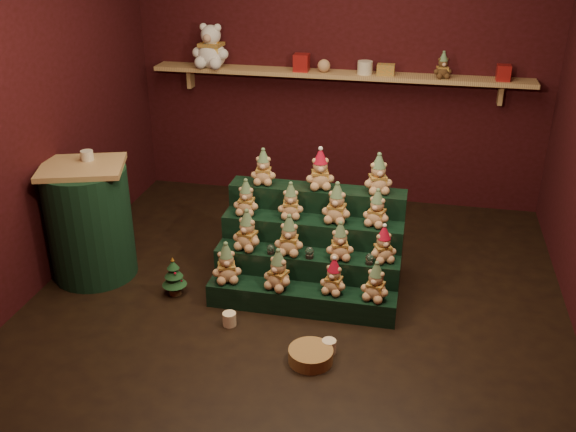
% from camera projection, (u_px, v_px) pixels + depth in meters
% --- Properties ---
extents(ground, '(4.00, 4.00, 0.00)m').
position_uv_depth(ground, '(298.00, 296.00, 4.95)').
color(ground, black).
rests_on(ground, ground).
extents(back_wall, '(4.00, 0.10, 2.80)m').
position_uv_depth(back_wall, '(341.00, 60.00, 6.17)').
color(back_wall, black).
rests_on(back_wall, ground).
extents(front_wall, '(4.00, 0.10, 2.80)m').
position_uv_depth(front_wall, '(200.00, 268.00, 2.54)').
color(front_wall, black).
rests_on(front_wall, ground).
extents(left_wall, '(0.10, 4.00, 2.80)m').
position_uv_depth(left_wall, '(28.00, 104.00, 4.74)').
color(left_wall, black).
rests_on(left_wall, ground).
extents(back_shelf, '(3.60, 0.26, 0.24)m').
position_uv_depth(back_shelf, '(338.00, 75.00, 6.06)').
color(back_shelf, tan).
rests_on(back_shelf, ground).
extents(riser_tier_front, '(1.40, 0.22, 0.18)m').
position_uv_depth(riser_tier_front, '(301.00, 300.00, 4.74)').
color(riser_tier_front, black).
rests_on(riser_tier_front, ground).
extents(riser_tier_midfront, '(1.40, 0.22, 0.36)m').
position_uv_depth(riser_tier_midfront, '(307.00, 274.00, 4.90)').
color(riser_tier_midfront, black).
rests_on(riser_tier_midfront, ground).
extents(riser_tier_midback, '(1.40, 0.22, 0.54)m').
position_uv_depth(riser_tier_midback, '(312.00, 250.00, 5.05)').
color(riser_tier_midback, black).
rests_on(riser_tier_midback, ground).
extents(riser_tier_back, '(1.40, 0.22, 0.72)m').
position_uv_depth(riser_tier_back, '(317.00, 228.00, 5.21)').
color(riser_tier_back, black).
rests_on(riser_tier_back, ground).
extents(teddy_0, '(0.27, 0.26, 0.31)m').
position_uv_depth(teddy_0, '(226.00, 262.00, 4.75)').
color(teddy_0, tan).
rests_on(teddy_0, riser_tier_front).
extents(teddy_1, '(0.27, 0.26, 0.31)m').
position_uv_depth(teddy_1, '(278.00, 269.00, 4.66)').
color(teddy_1, tan).
rests_on(teddy_1, riser_tier_front).
extents(teddy_2, '(0.23, 0.21, 0.27)m').
position_uv_depth(teddy_2, '(334.00, 276.00, 4.61)').
color(teddy_2, tan).
rests_on(teddy_2, riser_tier_front).
extents(teddy_3, '(0.24, 0.23, 0.29)m').
position_uv_depth(teddy_3, '(376.00, 281.00, 4.53)').
color(teddy_3, tan).
rests_on(teddy_3, riser_tier_front).
extents(teddy_4, '(0.26, 0.25, 0.31)m').
position_uv_depth(teddy_4, '(247.00, 230.00, 4.83)').
color(teddy_4, tan).
rests_on(teddy_4, riser_tier_midfront).
extents(teddy_5, '(0.23, 0.21, 0.30)m').
position_uv_depth(teddy_5, '(289.00, 235.00, 4.76)').
color(teddy_5, tan).
rests_on(teddy_5, riser_tier_midfront).
extents(teddy_6, '(0.24, 0.23, 0.28)m').
position_uv_depth(teddy_6, '(340.00, 241.00, 4.70)').
color(teddy_6, tan).
rests_on(teddy_6, riser_tier_midfront).
extents(teddy_7, '(0.25, 0.24, 0.27)m').
position_uv_depth(teddy_7, '(383.00, 244.00, 4.67)').
color(teddy_7, tan).
rests_on(teddy_7, riser_tier_midfront).
extents(teddy_8, '(0.20, 0.18, 0.28)m').
position_uv_depth(teddy_8, '(246.00, 197.00, 4.98)').
color(teddy_8, tan).
rests_on(teddy_8, riser_tier_midback).
extents(teddy_9, '(0.22, 0.21, 0.28)m').
position_uv_depth(teddy_9, '(291.00, 201.00, 4.92)').
color(teddy_9, tan).
rests_on(teddy_9, riser_tier_midback).
extents(teddy_10, '(0.24, 0.23, 0.31)m').
position_uv_depth(teddy_10, '(337.00, 203.00, 4.84)').
color(teddy_10, tan).
rests_on(teddy_10, riser_tier_midback).
extents(teddy_11, '(0.25, 0.23, 0.28)m').
position_uv_depth(teddy_11, '(377.00, 208.00, 4.79)').
color(teddy_11, tan).
rests_on(teddy_11, riser_tier_midback).
extents(teddy_12, '(0.22, 0.20, 0.28)m').
position_uv_depth(teddy_12, '(263.00, 167.00, 5.07)').
color(teddy_12, tan).
rests_on(teddy_12, riser_tier_back).
extents(teddy_13, '(0.27, 0.25, 0.31)m').
position_uv_depth(teddy_13, '(320.00, 169.00, 4.98)').
color(teddy_13, tan).
rests_on(teddy_13, riser_tier_back).
extents(teddy_14, '(0.27, 0.26, 0.31)m').
position_uv_depth(teddy_14, '(378.00, 174.00, 4.90)').
color(teddy_14, tan).
rests_on(teddy_14, riser_tier_back).
extents(snow_globe_a, '(0.06, 0.06, 0.08)m').
position_uv_depth(snow_globe_a, '(271.00, 249.00, 4.80)').
color(snow_globe_a, black).
rests_on(snow_globe_a, riser_tier_midfront).
extents(snow_globe_b, '(0.06, 0.06, 0.09)m').
position_uv_depth(snow_globe_b, '(310.00, 253.00, 4.74)').
color(snow_globe_b, black).
rests_on(snow_globe_b, riser_tier_midfront).
extents(snow_globe_c, '(0.06, 0.06, 0.08)m').
position_uv_depth(snow_globe_c, '(370.00, 259.00, 4.66)').
color(snow_globe_c, black).
rests_on(snow_globe_c, riser_tier_midfront).
extents(side_table, '(0.75, 0.68, 0.95)m').
position_uv_depth(side_table, '(90.00, 221.00, 5.07)').
color(side_table, tan).
rests_on(side_table, ground).
extents(table_ornament, '(0.10, 0.10, 0.08)m').
position_uv_depth(table_ornament, '(87.00, 156.00, 4.94)').
color(table_ornament, beige).
rests_on(table_ornament, side_table).
extents(mini_christmas_tree, '(0.19, 0.19, 0.32)m').
position_uv_depth(mini_christmas_tree, '(174.00, 276.00, 4.91)').
color(mini_christmas_tree, '#452D18').
rests_on(mini_christmas_tree, ground).
extents(mug_left, '(0.10, 0.10, 0.10)m').
position_uv_depth(mug_left, '(229.00, 319.00, 4.58)').
color(mug_left, beige).
rests_on(mug_left, ground).
extents(mug_right, '(0.10, 0.10, 0.10)m').
position_uv_depth(mug_right, '(329.00, 346.00, 4.30)').
color(mug_right, beige).
rests_on(mug_right, ground).
extents(wicker_basket, '(0.33, 0.33, 0.09)m').
position_uv_depth(wicker_basket, '(311.00, 355.00, 4.21)').
color(wicker_basket, '#9E713F').
rests_on(wicker_basket, ground).
extents(white_bear, '(0.40, 0.36, 0.52)m').
position_uv_depth(white_bear, '(211.00, 40.00, 6.14)').
color(white_bear, white).
rests_on(white_bear, back_shelf).
extents(brown_bear, '(0.20, 0.19, 0.23)m').
position_uv_depth(brown_bear, '(443.00, 65.00, 5.79)').
color(brown_bear, '#50331A').
rests_on(brown_bear, back_shelf).
extents(gift_tin_red_a, '(0.14, 0.14, 0.16)m').
position_uv_depth(gift_tin_red_a, '(301.00, 63.00, 6.06)').
color(gift_tin_red_a, maroon).
rests_on(gift_tin_red_a, back_shelf).
extents(gift_tin_cream, '(0.14, 0.14, 0.12)m').
position_uv_depth(gift_tin_cream, '(365.00, 68.00, 5.95)').
color(gift_tin_cream, beige).
rests_on(gift_tin_cream, back_shelf).
extents(gift_tin_red_b, '(0.12, 0.12, 0.14)m').
position_uv_depth(gift_tin_red_b, '(503.00, 73.00, 5.71)').
color(gift_tin_red_b, maroon).
rests_on(gift_tin_red_b, back_shelf).
extents(shelf_plush_ball, '(0.12, 0.12, 0.12)m').
position_uv_depth(shelf_plush_ball, '(324.00, 66.00, 6.02)').
color(shelf_plush_ball, tan).
rests_on(shelf_plush_ball, back_shelf).
extents(scarf_gift_box, '(0.16, 0.10, 0.10)m').
position_uv_depth(scarf_gift_box, '(386.00, 70.00, 5.92)').
color(scarf_gift_box, orange).
rests_on(scarf_gift_box, back_shelf).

